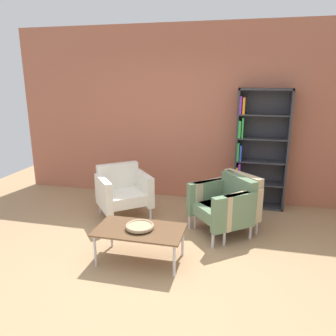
{
  "coord_description": "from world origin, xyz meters",
  "views": [
    {
      "loc": [
        0.81,
        -3.03,
        2.04
      ],
      "look_at": [
        -0.11,
        0.84,
        0.95
      ],
      "focal_mm": 35.03,
      "sensor_mm": 36.0,
      "label": 1
    }
  ],
  "objects_px": {
    "coffee_table_low": "(140,232)",
    "armchair_near_window": "(123,190)",
    "decorative_bowl": "(140,226)",
    "bookshelf_tall": "(257,152)",
    "armchair_spare_guest": "(230,202)",
    "armchair_by_bookshelf": "(224,204)"
  },
  "relations": [
    {
      "from": "bookshelf_tall",
      "to": "coffee_table_low",
      "type": "xyz_separation_m",
      "value": [
        -1.29,
        -2.07,
        -0.55
      ]
    },
    {
      "from": "decorative_bowl",
      "to": "armchair_spare_guest",
      "type": "bearing_deg",
      "value": 47.94
    },
    {
      "from": "armchair_near_window",
      "to": "armchair_spare_guest",
      "type": "height_order",
      "value": "same"
    },
    {
      "from": "bookshelf_tall",
      "to": "armchair_near_window",
      "type": "relative_size",
      "value": 2.0
    },
    {
      "from": "bookshelf_tall",
      "to": "armchair_by_bookshelf",
      "type": "bearing_deg",
      "value": -110.28
    },
    {
      "from": "bookshelf_tall",
      "to": "armchair_by_bookshelf",
      "type": "relative_size",
      "value": 2.0
    },
    {
      "from": "decorative_bowl",
      "to": "bookshelf_tall",
      "type": "bearing_deg",
      "value": 58.06
    },
    {
      "from": "bookshelf_tall",
      "to": "armchair_spare_guest",
      "type": "relative_size",
      "value": 2.0
    },
    {
      "from": "armchair_near_window",
      "to": "armchair_spare_guest",
      "type": "relative_size",
      "value": 1.0
    },
    {
      "from": "coffee_table_low",
      "to": "armchair_spare_guest",
      "type": "bearing_deg",
      "value": 47.94
    },
    {
      "from": "bookshelf_tall",
      "to": "coffee_table_low",
      "type": "height_order",
      "value": "bookshelf_tall"
    },
    {
      "from": "armchair_spare_guest",
      "to": "decorative_bowl",
      "type": "bearing_deg",
      "value": -88.43
    },
    {
      "from": "bookshelf_tall",
      "to": "armchair_by_bookshelf",
      "type": "distance_m",
      "value": 1.3
    },
    {
      "from": "bookshelf_tall",
      "to": "armchair_near_window",
      "type": "xyz_separation_m",
      "value": [
        -1.94,
        -0.91,
        -0.5
      ]
    },
    {
      "from": "bookshelf_tall",
      "to": "armchair_spare_guest",
      "type": "height_order",
      "value": "bookshelf_tall"
    },
    {
      "from": "decorative_bowl",
      "to": "armchair_by_bookshelf",
      "type": "distance_m",
      "value": 1.29
    },
    {
      "from": "bookshelf_tall",
      "to": "decorative_bowl",
      "type": "xyz_separation_m",
      "value": [
        -1.29,
        -2.07,
        -0.48
      ]
    },
    {
      "from": "bookshelf_tall",
      "to": "armchair_near_window",
      "type": "bearing_deg",
      "value": -154.79
    },
    {
      "from": "coffee_table_low",
      "to": "armchair_near_window",
      "type": "xyz_separation_m",
      "value": [
        -0.65,
        1.16,
        0.05
      ]
    },
    {
      "from": "armchair_near_window",
      "to": "armchair_spare_guest",
      "type": "distance_m",
      "value": 1.6
    },
    {
      "from": "bookshelf_tall",
      "to": "coffee_table_low",
      "type": "relative_size",
      "value": 1.9
    },
    {
      "from": "bookshelf_tall",
      "to": "armchair_spare_guest",
      "type": "xyz_separation_m",
      "value": [
        -0.35,
        -1.02,
        -0.5
      ]
    }
  ]
}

